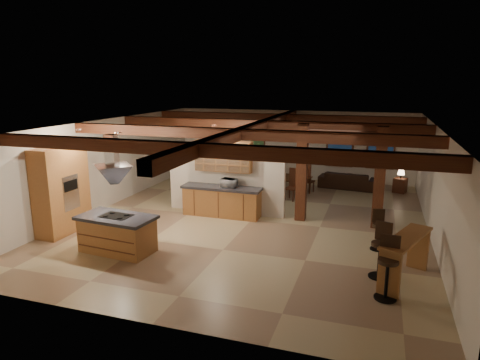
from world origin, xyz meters
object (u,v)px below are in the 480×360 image
object	(u,v)px
kitchen_island	(117,233)
dining_table	(284,185)
sofa	(348,180)
bar_counter	(406,251)

from	to	relation	value
kitchen_island	dining_table	distance (m)	7.26
kitchen_island	sofa	bearing A→B (deg)	59.59
sofa	bar_counter	world-z (taller)	bar_counter
dining_table	sofa	distance (m)	2.69
sofa	bar_counter	xyz separation A→B (m)	(1.75, -7.85, 0.36)
kitchen_island	dining_table	world-z (taller)	kitchen_island
dining_table	sofa	world-z (taller)	dining_table
kitchen_island	dining_table	bearing A→B (deg)	68.25
bar_counter	dining_table	bearing A→B (deg)	122.04
kitchen_island	sofa	distance (m)	9.64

